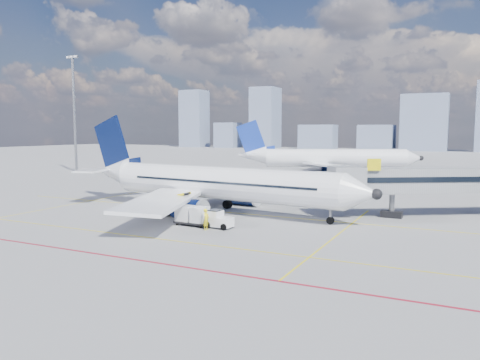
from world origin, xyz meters
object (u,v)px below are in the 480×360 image
object	(u,v)px
main_aircraft	(210,183)
second_aircraft	(327,158)
belt_loader	(159,208)
cargo_dolly	(192,215)
ramp_worker	(206,219)
baggage_tug	(218,219)

from	to	relation	value
main_aircraft	second_aircraft	world-z (taller)	second_aircraft
belt_loader	cargo_dolly	bearing A→B (deg)	-22.53
cargo_dolly	belt_loader	distance (m)	7.52
second_aircraft	cargo_dolly	xyz separation A→B (m)	(3.64, -60.62, -2.19)
belt_loader	ramp_worker	world-z (taller)	belt_loader
second_aircraft	baggage_tug	xyz separation A→B (m)	(6.43, -60.52, -2.40)
main_aircraft	cargo_dolly	xyz separation A→B (m)	(2.50, -7.86, -2.20)
main_aircraft	ramp_worker	xyz separation A→B (m)	(4.68, -8.97, -2.24)
baggage_tug	main_aircraft	bearing A→B (deg)	129.08
baggage_tug	ramp_worker	size ratio (longest dim) A/B	1.31
baggage_tug	ramp_worker	xyz separation A→B (m)	(-0.60, -1.21, 0.16)
baggage_tug	cargo_dolly	size ratio (longest dim) A/B	0.75
cargo_dolly	belt_loader	size ratio (longest dim) A/B	0.52
ramp_worker	baggage_tug	bearing A→B (deg)	-26.45
belt_loader	ramp_worker	bearing A→B (deg)	-22.06
belt_loader	baggage_tug	bearing A→B (deg)	-14.32
cargo_dolly	belt_loader	world-z (taller)	belt_loader
baggage_tug	cargo_dolly	xyz separation A→B (m)	(-2.78, -0.10, 0.20)
cargo_dolly	ramp_worker	size ratio (longest dim) A/B	1.76
main_aircraft	belt_loader	bearing A→B (deg)	-127.97
baggage_tug	cargo_dolly	distance (m)	2.79
main_aircraft	baggage_tug	distance (m)	9.69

